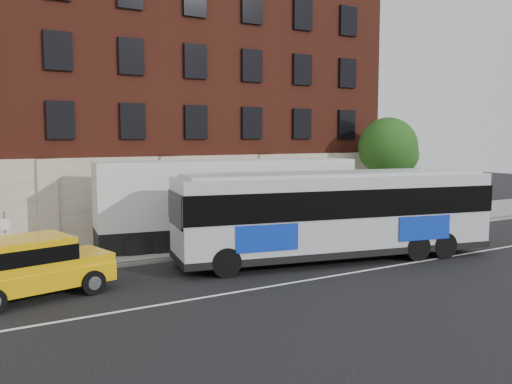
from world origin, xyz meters
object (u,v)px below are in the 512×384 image
street_tree (389,149)px  city_bus (336,212)px  sign_pole (5,241)px  shipping_container (229,204)px  yellow_suv (25,264)px

street_tree → city_bus: (-9.76, -6.91, -2.36)m
sign_pole → street_tree: (22.04, 3.34, 2.96)m
shipping_container → street_tree: bearing=8.8°
sign_pole → yellow_suv: bearing=-85.8°
yellow_suv → street_tree: bearing=15.8°
city_bus → shipping_container: 5.57m
street_tree → city_bus: 12.19m
street_tree → city_bus: size_ratio=0.45×
street_tree → shipping_container: (-12.15, -1.88, -2.39)m
city_bus → yellow_suv: size_ratio=2.61×
city_bus → shipping_container: bearing=115.5°
street_tree → sign_pole: bearing=-171.4°
street_tree → city_bus: bearing=-144.7°
street_tree → yellow_suv: size_ratio=1.17×
sign_pole → city_bus: 12.81m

